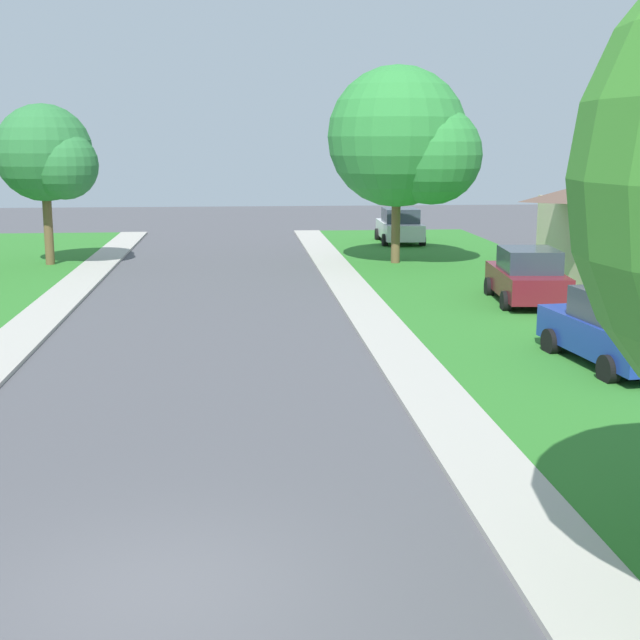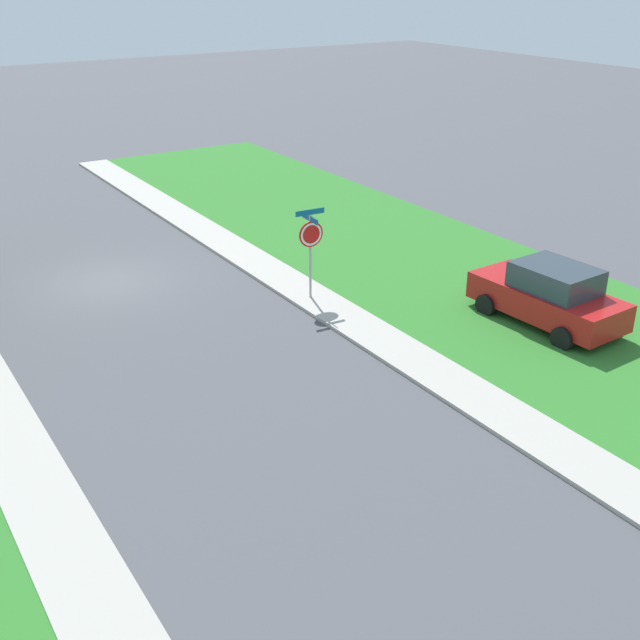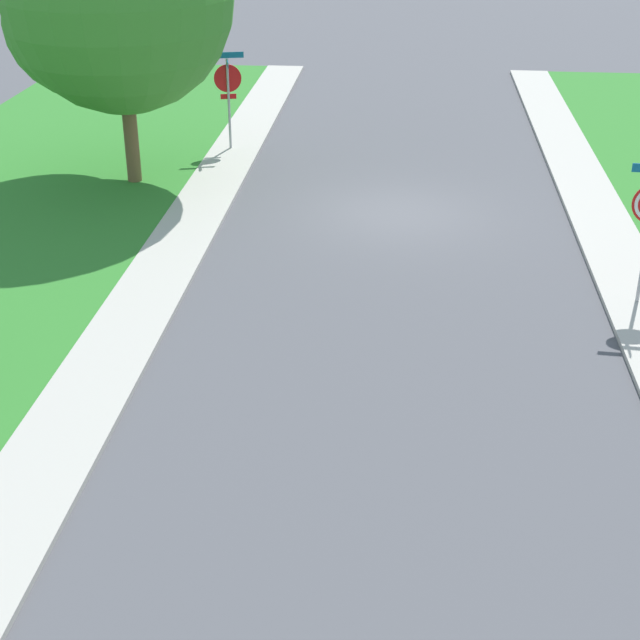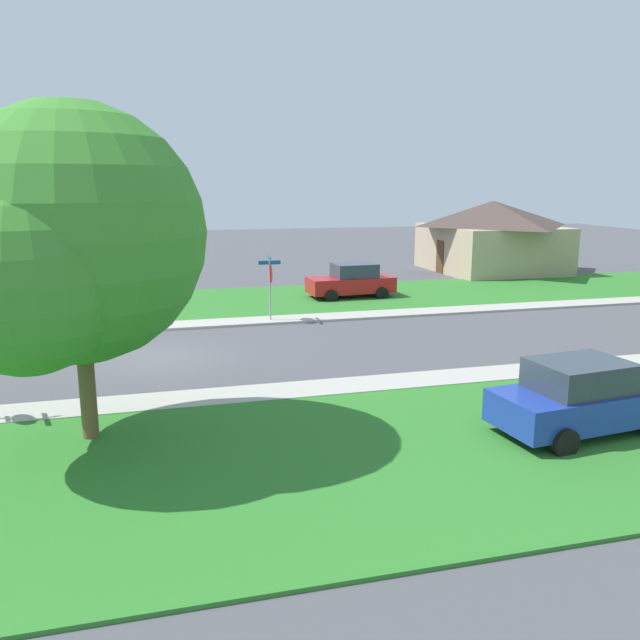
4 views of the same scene
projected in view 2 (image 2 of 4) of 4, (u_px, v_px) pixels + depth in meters
The scene contains 6 objects.
ground_plane at pixel (108, 282), 24.72m from camera, with size 120.00×120.00×0.00m, color #4C4C51.
sidewalk_east at pixel (72, 559), 13.19m from camera, with size 1.40×56.00×0.10m, color #ADA89E.
sidewalk_west at pixel (487, 404), 17.81m from camera, with size 1.40×56.00×0.10m, color #ADA89E.
lawn_west at pixel (623, 354), 20.12m from camera, with size 8.00×56.00×0.08m, color #2D7528.
stop_sign_far_corner at pixel (311, 239), 22.65m from camera, with size 0.92×0.92×2.77m.
car_red_kerbside_mid at pixel (549, 295), 21.49m from camera, with size 2.21×4.39×1.76m.
Camera 2 is at (6.79, 22.95, 9.16)m, focal length 44.32 mm.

